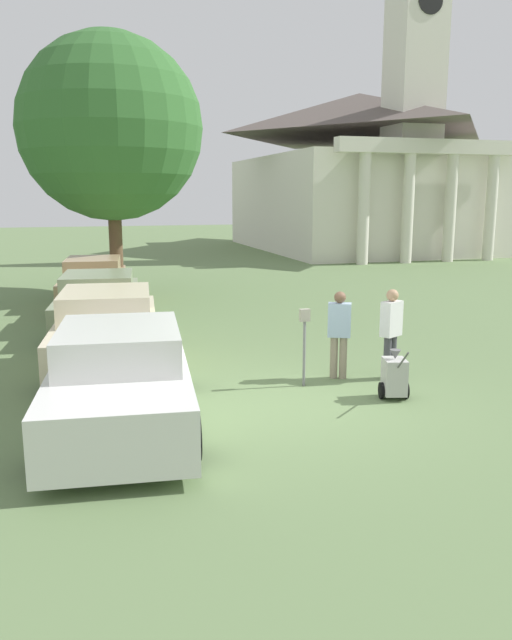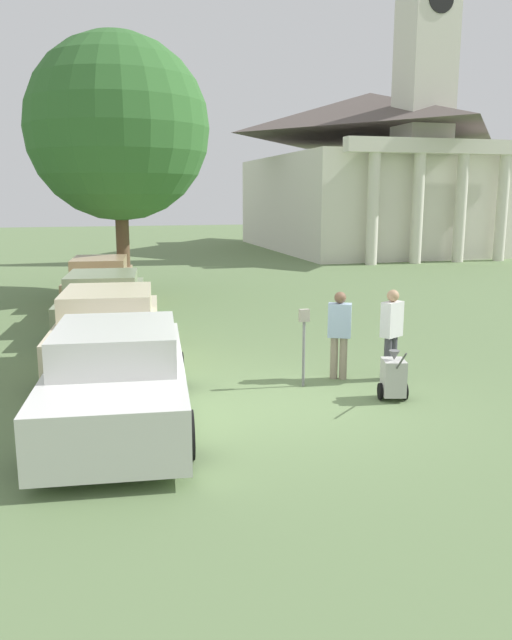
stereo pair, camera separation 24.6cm
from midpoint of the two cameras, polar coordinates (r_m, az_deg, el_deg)
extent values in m
plane|color=#607A4C|center=(10.46, 4.35, -7.43)|extent=(120.00, 120.00, 0.00)
cube|color=silver|center=(9.58, -12.91, -5.83)|extent=(2.43, 5.11, 0.81)
cube|color=silver|center=(9.21, -13.15, -2.20)|extent=(1.90, 2.24, 0.53)
cylinder|color=black|center=(11.20, -17.33, -4.92)|extent=(0.25, 0.66, 0.65)
cylinder|color=black|center=(11.11, -7.67, -4.62)|extent=(0.25, 0.66, 0.65)
cylinder|color=black|center=(8.33, -19.86, -10.78)|extent=(0.25, 0.66, 0.65)
cylinder|color=black|center=(8.22, -6.64, -10.46)|extent=(0.25, 0.66, 0.65)
cube|color=beige|center=(12.88, -13.90, -1.43)|extent=(2.43, 5.15, 0.80)
cube|color=beige|center=(12.56, -14.10, 1.39)|extent=(1.89, 2.26, 0.56)
cylinder|color=black|center=(14.53, -17.17, -1.18)|extent=(0.25, 0.68, 0.67)
cylinder|color=black|center=(14.41, -9.79, -0.93)|extent=(0.25, 0.68, 0.67)
cylinder|color=black|center=(11.56, -18.93, -4.47)|extent=(0.25, 0.68, 0.67)
cylinder|color=black|center=(11.42, -9.61, -4.19)|extent=(0.25, 0.68, 0.67)
cube|color=gray|center=(16.58, -14.52, 1.28)|extent=(2.46, 5.30, 0.74)
cube|color=gray|center=(16.29, -14.68, 3.29)|extent=(1.91, 2.32, 0.49)
cylinder|color=black|center=(18.27, -17.08, 1.35)|extent=(0.25, 0.69, 0.67)
cylinder|color=black|center=(18.14, -11.17, 1.57)|extent=(0.25, 0.69, 0.67)
cylinder|color=black|center=(15.18, -18.44, -0.72)|extent=(0.25, 0.69, 0.67)
cylinder|color=black|center=(15.02, -11.32, -0.47)|extent=(0.25, 0.69, 0.67)
cube|color=tan|center=(19.77, -14.87, 2.91)|extent=(2.28, 5.14, 0.80)
cube|color=tan|center=(19.49, -15.02, 4.73)|extent=(1.76, 2.25, 0.52)
cylinder|color=black|center=(21.41, -16.81, 2.74)|extent=(0.25, 0.66, 0.64)
cylinder|color=black|center=(21.28, -12.21, 2.92)|extent=(0.25, 0.66, 0.64)
cylinder|color=black|center=(18.39, -17.87, 1.31)|extent=(0.25, 0.66, 0.64)
cylinder|color=black|center=(18.23, -12.51, 1.51)|extent=(0.25, 0.66, 0.64)
cylinder|color=slate|center=(11.12, 3.79, -3.10)|extent=(0.05, 0.05, 1.18)
cube|color=gray|center=(10.96, 3.84, 0.45)|extent=(0.18, 0.09, 0.22)
cylinder|color=gray|center=(11.69, 7.37, -3.43)|extent=(0.14, 0.14, 0.79)
cylinder|color=gray|center=(11.69, 6.53, -3.41)|extent=(0.14, 0.14, 0.79)
cube|color=#99B2CC|center=(11.53, 7.04, 0.00)|extent=(0.47, 0.38, 0.63)
sphere|color=brown|center=(11.45, 7.09, 2.07)|extent=(0.22, 0.22, 0.22)
cylinder|color=#3F3F47|center=(11.88, 11.78, -3.29)|extent=(0.14, 0.14, 0.82)
cylinder|color=#3F3F47|center=(11.74, 11.32, -3.44)|extent=(0.14, 0.14, 0.82)
cube|color=silver|center=(11.64, 11.69, 0.12)|extent=(0.47, 0.39, 0.65)
sphere|color=tan|center=(11.57, 11.78, 2.23)|extent=(0.22, 0.22, 0.22)
cube|color=#B2B2AD|center=(10.69, 11.88, -5.07)|extent=(0.46, 0.52, 0.60)
cone|color=#59595B|center=(10.59, 11.97, -3.10)|extent=(0.18, 0.18, 0.16)
cylinder|color=#4C4C4C|center=(10.15, 12.60, -3.65)|extent=(0.18, 0.58, 0.43)
cylinder|color=black|center=(10.72, 10.73, -6.35)|extent=(0.12, 0.28, 0.28)
cylinder|color=black|center=(10.82, 12.92, -6.28)|extent=(0.12, 0.28, 0.28)
cube|color=silver|center=(40.12, 8.95, 10.47)|extent=(11.98, 15.72, 5.59)
pyramid|color=#564C47|center=(40.39, 9.19, 18.02)|extent=(12.21, 16.04, 2.52)
cylinder|color=silver|center=(30.94, 9.59, 9.94)|extent=(0.56, 0.56, 5.31)
cylinder|color=silver|center=(32.05, 13.50, 9.84)|extent=(0.56, 0.56, 5.31)
cylinder|color=silver|center=(33.30, 17.14, 9.70)|extent=(0.56, 0.56, 5.31)
cylinder|color=silver|center=(34.68, 20.49, 9.53)|extent=(0.56, 0.56, 5.31)
cube|color=silver|center=(32.73, 15.64, 15.03)|extent=(10.18, 0.70, 0.70)
cube|color=silver|center=(35.10, 14.11, 22.06)|extent=(2.40, 2.40, 8.91)
cylinder|color=black|center=(34.64, 15.47, 26.39)|extent=(1.32, 0.06, 1.32)
cylinder|color=brown|center=(21.58, -12.97, 6.09)|extent=(0.44, 0.44, 2.95)
sphere|color=#33662D|center=(21.60, -13.47, 16.71)|extent=(5.94, 5.94, 5.94)
camera|label=1|loc=(0.12, -90.61, -0.12)|focal=35.00mm
camera|label=2|loc=(0.12, 89.39, 0.12)|focal=35.00mm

